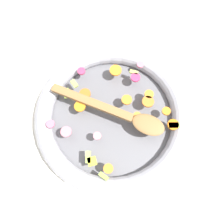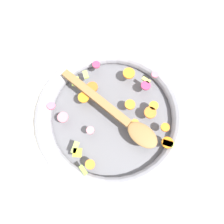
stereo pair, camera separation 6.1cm
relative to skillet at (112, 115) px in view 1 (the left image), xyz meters
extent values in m
plane|color=silver|center=(0.00, 0.00, -0.02)|extent=(4.00, 4.00, 0.00)
cylinder|color=slate|center=(0.00, 0.00, -0.02)|extent=(0.40, 0.40, 0.01)
torus|color=#9E9EA5|center=(0.00, 0.00, 0.00)|extent=(0.45, 0.45, 0.05)
cylinder|color=orange|center=(0.00, -0.07, 0.03)|extent=(0.03, 0.03, 0.01)
cylinder|color=orange|center=(-0.15, -0.02, 0.03)|extent=(0.03, 0.03, 0.01)
cylinder|color=orange|center=(0.03, -0.15, 0.03)|extent=(0.03, 0.03, 0.01)
cylinder|color=orange|center=(0.00, 0.09, 0.03)|extent=(0.04, 0.04, 0.01)
cylinder|color=orange|center=(0.07, -0.10, 0.03)|extent=(0.04, 0.04, 0.01)
cylinder|color=orange|center=(0.04, 0.09, 0.03)|extent=(0.05, 0.05, 0.01)
cylinder|color=orange|center=(0.04, -0.04, 0.03)|extent=(0.04, 0.04, 0.01)
cylinder|color=orange|center=(0.13, 0.01, 0.03)|extent=(0.05, 0.05, 0.01)
cylinder|color=orange|center=(-0.01, -0.17, 0.03)|extent=(0.04, 0.04, 0.01)
cylinder|color=orange|center=(0.05, -0.10, 0.03)|extent=(0.05, 0.05, 0.01)
cube|color=#B7DB4B|center=(0.03, 0.14, 0.03)|extent=(0.03, 0.02, 0.01)
cube|color=#BEC755|center=(0.13, -0.04, 0.03)|extent=(0.01, 0.03, 0.01)
cube|color=#88AC41|center=(-0.17, -0.01, 0.03)|extent=(0.02, 0.03, 0.01)
cube|color=#AED253|center=(-0.13, 0.04, 0.03)|extent=(0.03, 0.02, 0.01)
cube|color=#B0CC54|center=(0.07, 0.12, 0.03)|extent=(0.03, 0.03, 0.01)
cube|color=#AACE4D|center=(-0.01, -0.17, 0.03)|extent=(0.02, 0.03, 0.01)
cube|color=#B2D15A|center=(0.02, 0.07, 0.03)|extent=(0.03, 0.03, 0.01)
cylinder|color=#CA3960|center=(0.11, 0.11, 0.03)|extent=(0.03, 0.03, 0.01)
cylinder|color=#E27483|center=(-0.08, 0.11, 0.03)|extent=(0.04, 0.04, 0.01)
cylinder|color=#ED6885|center=(-0.06, 0.16, 0.03)|extent=(0.03, 0.03, 0.01)
cylinder|color=#D96F85|center=(0.16, -0.06, 0.03)|extent=(0.03, 0.03, 0.01)
cylinder|color=#D13562|center=(0.12, -0.05, 0.03)|extent=(0.03, 0.03, 0.01)
cylinder|color=pink|center=(-0.07, 0.03, 0.03)|extent=(0.03, 0.03, 0.01)
cube|color=yellow|center=(-0.14, 0.03, 0.03)|extent=(0.03, 0.03, 0.01)
cube|color=olive|center=(0.01, 0.06, 0.04)|extent=(0.07, 0.24, 0.01)
ellipsoid|color=olive|center=(-0.02, -0.10, 0.04)|extent=(0.07, 0.10, 0.01)
camera|label=1|loc=(-0.19, -0.03, 0.61)|focal=35.00mm
camera|label=2|loc=(-0.17, -0.09, 0.61)|focal=35.00mm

